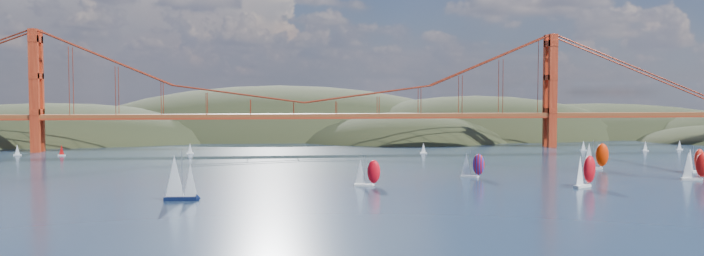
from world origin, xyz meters
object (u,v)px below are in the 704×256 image
sloop_navy (179,178)px  racer_3 (595,155)px  racer_4 (694,160)px  racer_rwb (472,165)px  racer_2 (695,165)px  racer_0 (367,172)px  racer_1 (585,170)px

sloop_navy → racer_3: bearing=24.8°
racer_4 → racer_rwb: 78.04m
sloop_navy → racer_3: (134.65, 53.73, -0.71)m
racer_2 → racer_3: racer_3 is taller
racer_0 → racer_1: 61.66m
racer_rwb → racer_3: bearing=45.2°
racer_2 → racer_4: (12.19, 18.97, -0.30)m
racer_1 → racer_4: 60.52m
racer_4 → racer_0: bearing=177.3°
sloop_navy → racer_rwb: (85.45, 36.37, -1.53)m
racer_2 → racer_rwb: (-65.71, 14.27, -0.48)m
racer_4 → racer_rwb: size_ratio=1.05×
racer_0 → racer_rwb: 39.11m
racer_0 → racer_4: 115.47m
racer_1 → sloop_navy: bearing=154.1°
racer_4 → racer_rwb: bearing=170.5°
racer_1 → racer_3: bearing=28.9°
racer_2 → racer_3: (-16.50, 31.64, 0.34)m
racer_4 → racer_rwb: racer_4 is taller
racer_0 → racer_4: size_ratio=0.95×
racer_1 → racer_3: (23.94, 42.52, 0.08)m
sloop_navy → racer_1: 111.27m
racer_2 → racer_4: bearing=65.6°
racer_0 → racer_3: 91.22m
racer_1 → racer_0: bearing=139.7°
racer_3 → racer_0: bearing=-153.7°
racer_2 → racer_rwb: size_ratio=1.12×
racer_rwb → racer_1: bearing=-19.2°
sloop_navy → racer_4: sloop_navy is taller
racer_0 → racer_3: racer_3 is taller
racer_0 → racer_3: bearing=32.1°
sloop_navy → racer_rwb: 92.88m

